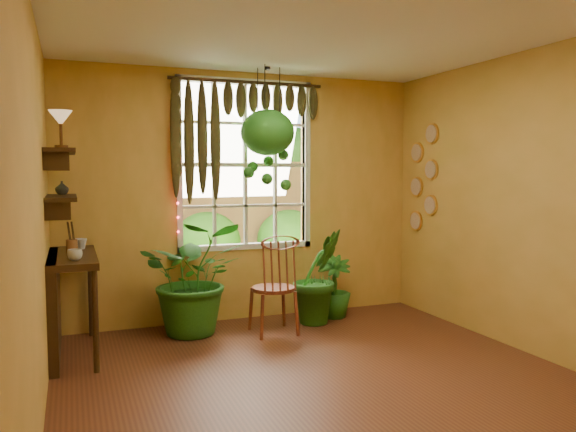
{
  "coord_description": "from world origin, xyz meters",
  "views": [
    {
      "loc": [
        -1.8,
        -3.65,
        1.62
      ],
      "look_at": [
        0.07,
        1.15,
        1.22
      ],
      "focal_mm": 35.0,
      "sensor_mm": 36.0,
      "label": 1
    }
  ],
  "objects_px": {
    "potted_plant_mid": "(318,276)",
    "windsor_chair": "(274,301)",
    "counter_ledge": "(60,294)",
    "hanging_basket": "(268,140)",
    "potted_plant_left": "(195,277)"
  },
  "relations": [
    {
      "from": "potted_plant_mid",
      "to": "windsor_chair",
      "type": "bearing_deg",
      "value": -159.87
    },
    {
      "from": "counter_ledge",
      "to": "hanging_basket",
      "type": "height_order",
      "value": "hanging_basket"
    },
    {
      "from": "counter_ledge",
      "to": "potted_plant_left",
      "type": "bearing_deg",
      "value": 11.33
    },
    {
      "from": "counter_ledge",
      "to": "potted_plant_mid",
      "type": "distance_m",
      "value": 2.57
    },
    {
      "from": "counter_ledge",
      "to": "potted_plant_left",
      "type": "distance_m",
      "value": 1.27
    },
    {
      "from": "potted_plant_mid",
      "to": "hanging_basket",
      "type": "height_order",
      "value": "hanging_basket"
    },
    {
      "from": "hanging_basket",
      "to": "potted_plant_mid",
      "type": "bearing_deg",
      "value": -9.23
    },
    {
      "from": "potted_plant_left",
      "to": "hanging_basket",
      "type": "relative_size",
      "value": 0.89
    },
    {
      "from": "potted_plant_left",
      "to": "potted_plant_mid",
      "type": "height_order",
      "value": "potted_plant_left"
    },
    {
      "from": "counter_ledge",
      "to": "windsor_chair",
      "type": "xyz_separation_m",
      "value": [
        1.99,
        -0.04,
        -0.22
      ]
    },
    {
      "from": "potted_plant_mid",
      "to": "hanging_basket",
      "type": "xyz_separation_m",
      "value": [
        -0.54,
        0.09,
        1.45
      ]
    },
    {
      "from": "counter_ledge",
      "to": "potted_plant_left",
      "type": "relative_size",
      "value": 1.05
    },
    {
      "from": "counter_ledge",
      "to": "hanging_basket",
      "type": "xyz_separation_m",
      "value": [
        2.02,
        0.26,
        1.41
      ]
    },
    {
      "from": "windsor_chair",
      "to": "potted_plant_mid",
      "type": "distance_m",
      "value": 0.64
    },
    {
      "from": "hanging_basket",
      "to": "windsor_chair",
      "type": "bearing_deg",
      "value": -97.05
    }
  ]
}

